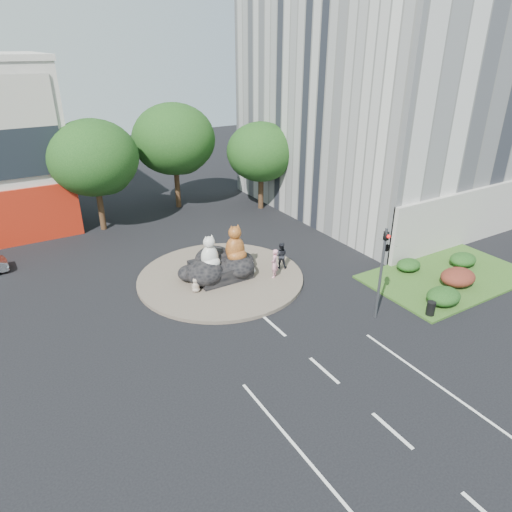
{
  "coord_description": "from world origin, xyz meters",
  "views": [
    {
      "loc": [
        -10.79,
        -12.17,
        13.04
      ],
      "look_at": [
        1.34,
        8.05,
        2.0
      ],
      "focal_mm": 32.0,
      "sensor_mm": 36.0,
      "label": 1
    }
  ],
  "objects": [
    {
      "name": "hedge_red",
      "position": [
        11.5,
        2.0,
        0.61
      ],
      "size": [
        2.2,
        1.76,
        0.99
      ],
      "primitive_type": "ellipsoid",
      "color": "#502315",
      "rests_on": "grass_verge"
    },
    {
      "name": "traffic_light",
      "position": [
        5.1,
        2.0,
        3.62
      ],
      "size": [
        0.44,
        1.24,
        5.0
      ],
      "color": "#595B60",
      "rests_on": "ground"
    },
    {
      "name": "pedestrian_dark",
      "position": [
        3.76,
        9.09,
        1.04
      ],
      "size": [
        1.03,
        0.98,
        1.68
      ],
      "primitive_type": "imported",
      "rotation": [
        0.0,
        0.0,
        2.57
      ],
      "color": "black",
      "rests_on": "roundabout_island"
    },
    {
      "name": "hedge_back_green",
      "position": [
        10.5,
        4.8,
        0.48
      ],
      "size": [
        1.6,
        1.28,
        0.72
      ],
      "primitive_type": "ellipsoid",
      "color": "#143811",
      "rests_on": "grass_verge"
    },
    {
      "name": "tree_left",
      "position": [
        -3.93,
        22.06,
        5.25
      ],
      "size": [
        6.46,
        6.46,
        8.27
      ],
      "color": "#382314",
      "rests_on": "ground"
    },
    {
      "name": "ground",
      "position": [
        0.0,
        0.0,
        0.0
      ],
      "size": [
        120.0,
        120.0,
        0.0
      ],
      "primitive_type": "plane",
      "color": "black",
      "rests_on": "ground"
    },
    {
      "name": "cat_white",
      "position": [
        -0.76,
        9.79,
        2.11
      ],
      "size": [
        1.33,
        1.19,
        2.02
      ],
      "primitive_type": null,
      "rotation": [
        0.0,
        0.0,
        0.12
      ],
      "color": "beige",
      "rests_on": "rock_plinth"
    },
    {
      "name": "tree_mid",
      "position": [
        3.07,
        24.06,
        5.56
      ],
      "size": [
        6.84,
        6.84,
        8.76
      ],
      "color": "#382314",
      "rests_on": "ground"
    },
    {
      "name": "street_lamp",
      "position": [
        12.82,
        8.0,
        4.55
      ],
      "size": [
        2.34,
        0.22,
        8.06
      ],
      "color": "#595B60",
      "rests_on": "ground"
    },
    {
      "name": "kitten_calico",
      "position": [
        -2.07,
        9.03,
        0.64
      ],
      "size": [
        0.69,
        0.69,
        0.87
      ],
      "primitive_type": null,
      "rotation": [
        0.0,
        0.0,
        -0.74
      ],
      "color": "silver",
      "rests_on": "roundabout_island"
    },
    {
      "name": "cat_tabby",
      "position": [
        0.95,
        9.84,
        2.25
      ],
      "size": [
        1.44,
        1.26,
        2.3
      ],
      "primitive_type": null,
      "rotation": [
        0.0,
        0.0,
        0.05
      ],
      "color": "#AD6024",
      "rests_on": "rock_plinth"
    },
    {
      "name": "kitten_white",
      "position": [
        1.85,
        9.39,
        0.61
      ],
      "size": [
        0.61,
        0.58,
        0.81
      ],
      "primitive_type": null,
      "rotation": [
        0.0,
        0.0,
        0.4
      ],
      "color": "beige",
      "rests_on": "roundabout_island"
    },
    {
      "name": "hedge_mid_green",
      "position": [
        14.0,
        3.5,
        0.53
      ],
      "size": [
        1.8,
        1.44,
        0.81
      ],
      "primitive_type": "ellipsoid",
      "color": "#143811",
      "rests_on": "grass_verge"
    },
    {
      "name": "hedge_near_green",
      "position": [
        9.0,
        1.0,
        0.57
      ],
      "size": [
        2.0,
        1.6,
        0.9
      ],
      "primitive_type": "ellipsoid",
      "color": "#143811",
      "rests_on": "grass_verge"
    },
    {
      "name": "pedestrian_pink",
      "position": [
        2.74,
        8.25,
        1.1
      ],
      "size": [
        0.77,
        0.77,
        1.8
      ],
      "primitive_type": "imported",
      "rotation": [
        0.0,
        0.0,
        3.93
      ],
      "color": "pink",
      "rests_on": "roundabout_island"
    },
    {
      "name": "tree_right",
      "position": [
        9.07,
        20.06,
        4.63
      ],
      "size": [
        5.7,
        5.7,
        7.3
      ],
      "color": "#382314",
      "rests_on": "ground"
    },
    {
      "name": "grass_verge",
      "position": [
        12.0,
        3.0,
        0.06
      ],
      "size": [
        10.0,
        6.0,
        0.12
      ],
      "primitive_type": "cube",
      "color": "#2A4F1A",
      "rests_on": "ground"
    },
    {
      "name": "rock_plinth",
      "position": [
        0.0,
        10.0,
        0.65
      ],
      "size": [
        3.2,
        2.6,
        0.9
      ],
      "primitive_type": null,
      "color": "black",
      "rests_on": "roundabout_island"
    },
    {
      "name": "litter_bin",
      "position": [
        7.5,
        0.59,
        0.49
      ],
      "size": [
        0.56,
        0.56,
        0.75
      ],
      "primitive_type": "cylinder",
      "rotation": [
        0.0,
        0.0,
        -0.29
      ],
      "color": "black",
      "rests_on": "grass_verge"
    },
    {
      "name": "roundabout_island",
      "position": [
        0.0,
        10.0,
        0.1
      ],
      "size": [
        10.0,
        10.0,
        0.2
      ],
      "primitive_type": "cylinder",
      "color": "brown",
      "rests_on": "ground"
    }
  ]
}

